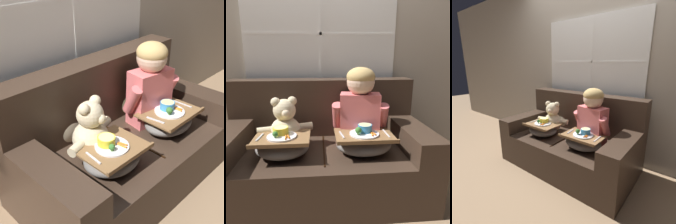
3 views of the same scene
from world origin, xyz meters
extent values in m
plane|color=#8E7051|center=(0.00, 0.00, 0.00)|extent=(14.00, 14.00, 0.00)
cube|color=#A89E8E|center=(0.00, 0.58, 1.30)|extent=(8.00, 0.05, 2.60)
cube|color=#38281E|center=(0.00, 0.00, 0.20)|extent=(1.69, 0.92, 0.41)
cube|color=#38281E|center=(0.00, 0.35, 0.67)|extent=(1.69, 0.22, 0.53)
cube|color=#38281E|center=(-0.74, 0.00, 0.50)|extent=(0.22, 0.92, 0.19)
cube|color=#38281E|center=(0.74, 0.00, 0.50)|extent=(0.22, 0.92, 0.19)
cube|color=black|center=(0.00, -0.02, 0.41)|extent=(0.01, 0.66, 0.01)
ellipsoid|color=tan|center=(0.31, 0.28, 0.56)|extent=(0.32, 0.16, 0.33)
ellipsoid|color=#C1B293|center=(-0.31, 0.28, 0.56)|extent=(0.30, 0.14, 0.31)
cube|color=#DB6666|center=(0.31, 0.05, 0.63)|extent=(0.35, 0.23, 0.44)
sphere|color=beige|center=(0.31, 0.05, 0.94)|extent=(0.23, 0.23, 0.23)
ellipsoid|color=tan|center=(0.31, 0.05, 0.98)|extent=(0.23, 0.23, 0.16)
cylinder|color=#DB6666|center=(0.12, 0.06, 0.66)|extent=(0.11, 0.18, 0.24)
cylinder|color=#DB6666|center=(0.50, 0.00, 0.66)|extent=(0.11, 0.18, 0.24)
sphere|color=beige|center=(-0.31, 0.05, 0.53)|extent=(0.25, 0.25, 0.25)
sphere|color=beige|center=(-0.31, 0.05, 0.72)|extent=(0.18, 0.18, 0.18)
sphere|color=beige|center=(-0.38, 0.03, 0.79)|extent=(0.08, 0.08, 0.08)
sphere|color=beige|center=(-0.25, 0.07, 0.79)|extent=(0.08, 0.08, 0.08)
sphere|color=beige|center=(-0.29, -0.03, 0.71)|extent=(0.07, 0.07, 0.07)
sphere|color=black|center=(-0.29, -0.05, 0.72)|extent=(0.02, 0.02, 0.02)
cylinder|color=beige|center=(-0.47, 0.01, 0.56)|extent=(0.14, 0.10, 0.07)
cylinder|color=beige|center=(-0.16, 0.09, 0.56)|extent=(0.14, 0.10, 0.07)
cylinder|color=beige|center=(-0.33, -0.09, 0.44)|extent=(0.09, 0.13, 0.07)
cylinder|color=beige|center=(-0.22, -0.06, 0.44)|extent=(0.09, 0.13, 0.07)
ellipsoid|color=slate|center=(0.31, -0.15, 0.48)|extent=(0.43, 0.32, 0.14)
cube|color=brown|center=(0.31, -0.15, 0.56)|extent=(0.45, 0.34, 0.01)
cube|color=brown|center=(0.31, -0.31, 0.57)|extent=(0.45, 0.02, 0.02)
cylinder|color=silver|center=(0.31, -0.15, 0.57)|extent=(0.23, 0.23, 0.01)
cylinder|color=#3889C1|center=(0.32, -0.12, 0.60)|extent=(0.11, 0.11, 0.06)
cylinder|color=#E5D189|center=(0.32, -0.12, 0.63)|extent=(0.10, 0.10, 0.01)
sphere|color=#38702D|center=(0.26, -0.18, 0.61)|extent=(0.05, 0.05, 0.05)
cylinder|color=#7A9E56|center=(0.26, -0.18, 0.58)|extent=(0.02, 0.02, 0.02)
cylinder|color=orange|center=(0.36, -0.19, 0.58)|extent=(0.02, 0.07, 0.01)
cylinder|color=orange|center=(0.38, -0.18, 0.58)|extent=(0.02, 0.06, 0.01)
cube|color=silver|center=(0.14, -0.15, 0.57)|extent=(0.03, 0.14, 0.01)
cube|color=silver|center=(0.49, -0.15, 0.57)|extent=(0.01, 0.17, 0.01)
ellipsoid|color=slate|center=(-0.31, -0.15, 0.48)|extent=(0.40, 0.34, 0.14)
cube|color=brown|center=(-0.31, -0.15, 0.56)|extent=(0.42, 0.35, 0.01)
cube|color=brown|center=(-0.31, -0.32, 0.57)|extent=(0.42, 0.02, 0.02)
cylinder|color=silver|center=(-0.31, -0.15, 0.57)|extent=(0.22, 0.22, 0.01)
cylinder|color=yellow|center=(-0.33, -0.11, 0.60)|extent=(0.12, 0.12, 0.05)
cylinder|color=#E5D189|center=(-0.33, -0.11, 0.62)|extent=(0.10, 0.10, 0.01)
sphere|color=#38702D|center=(-0.35, -0.19, 0.60)|extent=(0.04, 0.04, 0.04)
cylinder|color=#7A9E56|center=(-0.35, -0.19, 0.58)|extent=(0.02, 0.02, 0.02)
cylinder|color=orange|center=(-0.28, -0.20, 0.58)|extent=(0.02, 0.07, 0.01)
cylinder|color=orange|center=(-0.26, -0.19, 0.58)|extent=(0.03, 0.07, 0.01)
cube|color=silver|center=(-0.48, -0.15, 0.57)|extent=(0.03, 0.14, 0.01)
camera|label=1|loc=(-1.47, -1.27, 1.73)|focal=50.00mm
camera|label=2|loc=(-0.03, -1.71, 1.17)|focal=35.00mm
camera|label=3|loc=(1.25, -1.69, 1.33)|focal=28.00mm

